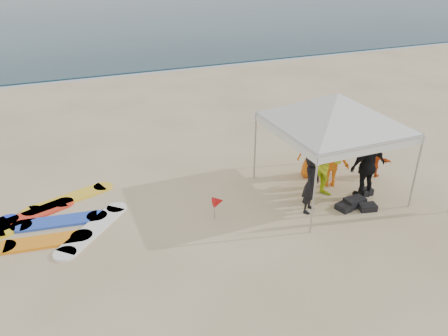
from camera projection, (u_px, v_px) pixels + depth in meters
name	position (u px, v px, depth m)	size (l,w,h in m)	color
ground	(243.00, 269.00, 9.72)	(120.00, 120.00, 0.00)	beige
ocean	(57.00, 2.00, 59.20)	(160.00, 84.00, 0.08)	#0C2633
shoreline_foam	(108.00, 75.00, 24.73)	(160.00, 1.20, 0.01)	silver
person_black_a	(311.00, 184.00, 11.53)	(0.60, 0.40, 1.66)	black
person_yellow	(325.00, 166.00, 12.20)	(0.94, 0.73, 1.94)	#CDE920
person_orange_a	(332.00, 160.00, 12.86)	(1.05, 0.61, 1.63)	orange
person_black_b	(368.00, 166.00, 12.16)	(1.14, 0.47, 1.94)	black
person_orange_b	(312.00, 151.00, 13.37)	(0.82, 0.53, 1.68)	orange
person_seated	(375.00, 160.00, 13.54)	(0.96, 0.31, 1.04)	#D74B13
canopy_tent	(338.00, 94.00, 11.53)	(4.52, 4.52, 3.41)	#A5A5A8
marker_pennant	(218.00, 201.00, 11.38)	(0.28, 0.28, 0.64)	#A5A5A8
gear_pile	(357.00, 202.00, 12.10)	(1.48, 1.02, 0.22)	black
surfboard_spread	(21.00, 230.00, 11.01)	(5.23, 3.37, 0.07)	#258A2D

